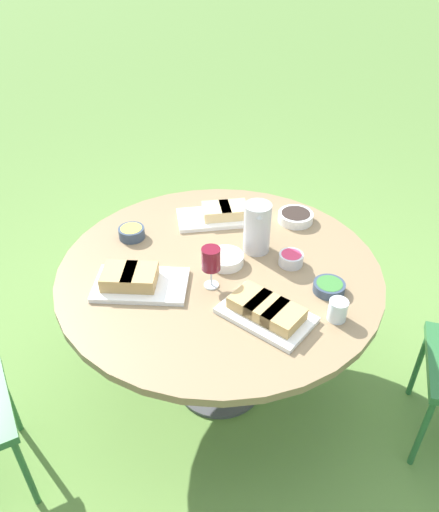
% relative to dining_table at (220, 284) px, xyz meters
% --- Properties ---
extents(ground_plane, '(40.00, 40.00, 0.00)m').
position_rel_dining_table_xyz_m(ground_plane, '(0.00, 0.00, -0.65)').
color(ground_plane, '#668E42').
extents(dining_table, '(1.37, 1.37, 0.74)m').
position_rel_dining_table_xyz_m(dining_table, '(0.00, 0.00, 0.00)').
color(dining_table, '#4C4C51').
rests_on(dining_table, ground_plane).
extents(water_pitcher, '(0.13, 0.12, 0.23)m').
position_rel_dining_table_xyz_m(water_pitcher, '(-0.13, 0.16, 0.21)').
color(water_pitcher, silver).
rests_on(water_pitcher, dining_table).
extents(wine_glass, '(0.08, 0.08, 0.18)m').
position_rel_dining_table_xyz_m(wine_glass, '(0.12, -0.03, 0.22)').
color(wine_glass, silver).
rests_on(wine_glass, dining_table).
extents(platter_bread_main, '(0.25, 0.39, 0.08)m').
position_rel_dining_table_xyz_m(platter_bread_main, '(0.12, -0.34, 0.12)').
color(platter_bread_main, white).
rests_on(platter_bread_main, dining_table).
extents(platter_charcuterie, '(0.38, 0.40, 0.07)m').
position_rel_dining_table_xyz_m(platter_charcuterie, '(0.31, 0.17, 0.12)').
color(platter_charcuterie, white).
rests_on(platter_charcuterie, dining_table).
extents(platter_sandwich_side, '(0.24, 0.39, 0.07)m').
position_rel_dining_table_xyz_m(platter_sandwich_side, '(-0.38, 0.01, 0.12)').
color(platter_sandwich_side, white).
rests_on(platter_sandwich_side, dining_table).
extents(bowl_fries, '(0.12, 0.12, 0.05)m').
position_rel_dining_table_xyz_m(bowl_fries, '(-0.23, -0.40, 0.12)').
color(bowl_fries, '#334256').
rests_on(bowl_fries, dining_table).
extents(bowl_salad, '(0.13, 0.13, 0.04)m').
position_rel_dining_table_xyz_m(bowl_salad, '(0.16, 0.43, 0.11)').
color(bowl_salad, '#334256').
rests_on(bowl_salad, dining_table).
extents(bowl_olives, '(0.17, 0.17, 0.05)m').
position_rel_dining_table_xyz_m(bowl_olives, '(-0.36, 0.37, 0.12)').
color(bowl_olives, white).
rests_on(bowl_olives, dining_table).
extents(bowl_dip_red, '(0.10, 0.10, 0.05)m').
position_rel_dining_table_xyz_m(bowl_dip_red, '(-0.02, 0.30, 0.12)').
color(bowl_dip_red, silver).
rests_on(bowl_dip_red, dining_table).
extents(bowl_dip_cream, '(0.15, 0.15, 0.05)m').
position_rel_dining_table_xyz_m(bowl_dip_cream, '(-0.03, 0.03, 0.12)').
color(bowl_dip_cream, white).
rests_on(bowl_dip_cream, dining_table).
extents(cup_water_near, '(0.07, 0.07, 0.08)m').
position_rel_dining_table_xyz_m(cup_water_near, '(0.32, 0.43, 0.13)').
color(cup_water_near, silver).
rests_on(cup_water_near, dining_table).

